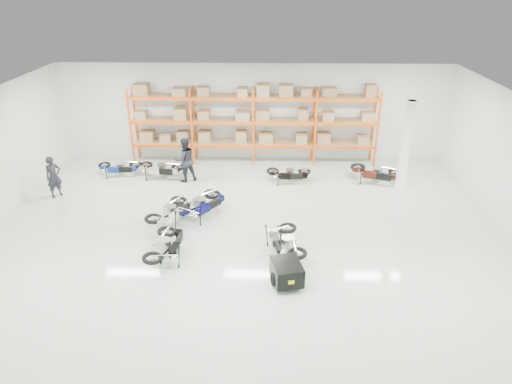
{
  "coord_description": "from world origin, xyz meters",
  "views": [
    {
      "loc": [
        0.65,
        -13.81,
        8.1
      ],
      "look_at": [
        0.26,
        0.78,
        1.1
      ],
      "focal_mm": 32.0,
      "sensor_mm": 36.0,
      "label": 1
    }
  ],
  "objects_px": {
    "trailer": "(287,272)",
    "person_left": "(54,177)",
    "moto_back_b": "(160,166)",
    "moto_blue_centre": "(201,201)",
    "moto_touring_right": "(285,238)",
    "moto_back_d": "(376,170)",
    "moto_back_c": "(289,171)",
    "person_back": "(185,160)",
    "moto_black_far_left": "(167,242)",
    "moto_back_a": "(119,165)",
    "moto_silver_left": "(171,208)"
  },
  "relations": [
    {
      "from": "moto_touring_right",
      "to": "moto_back_a",
      "type": "relative_size",
      "value": 1.12
    },
    {
      "from": "person_back",
      "to": "moto_touring_right",
      "type": "bearing_deg",
      "value": 96.64
    },
    {
      "from": "moto_blue_centre",
      "to": "person_left",
      "type": "height_order",
      "value": "person_left"
    },
    {
      "from": "moto_back_c",
      "to": "person_left",
      "type": "distance_m",
      "value": 9.52
    },
    {
      "from": "moto_back_a",
      "to": "moto_back_d",
      "type": "distance_m",
      "value": 11.19
    },
    {
      "from": "moto_touring_right",
      "to": "moto_back_d",
      "type": "xyz_separation_m",
      "value": [
        4.04,
        5.63,
        0.03
      ]
    },
    {
      "from": "person_left",
      "to": "moto_touring_right",
      "type": "bearing_deg",
      "value": -72.53
    },
    {
      "from": "moto_black_far_left",
      "to": "moto_silver_left",
      "type": "bearing_deg",
      "value": -78.23
    },
    {
      "from": "moto_back_a",
      "to": "moto_back_c",
      "type": "xyz_separation_m",
      "value": [
        7.47,
        -0.52,
        -0.0
      ]
    },
    {
      "from": "moto_silver_left",
      "to": "moto_back_a",
      "type": "distance_m",
      "value": 5.22
    },
    {
      "from": "moto_back_a",
      "to": "moto_silver_left",
      "type": "bearing_deg",
      "value": -146.75
    },
    {
      "from": "moto_blue_centre",
      "to": "moto_black_far_left",
      "type": "xyz_separation_m",
      "value": [
        -0.68,
        -2.79,
        -0.04
      ]
    },
    {
      "from": "moto_back_a",
      "to": "person_left",
      "type": "height_order",
      "value": "person_left"
    },
    {
      "from": "moto_blue_centre",
      "to": "moto_back_d",
      "type": "bearing_deg",
      "value": -117.28
    },
    {
      "from": "moto_black_far_left",
      "to": "trailer",
      "type": "relative_size",
      "value": 1.07
    },
    {
      "from": "moto_black_far_left",
      "to": "person_left",
      "type": "relative_size",
      "value": 1.1
    },
    {
      "from": "moto_back_d",
      "to": "moto_touring_right",
      "type": "bearing_deg",
      "value": 164.41
    },
    {
      "from": "moto_black_far_left",
      "to": "moto_back_c",
      "type": "bearing_deg",
      "value": -119.9
    },
    {
      "from": "moto_black_far_left",
      "to": "moto_back_c",
      "type": "relative_size",
      "value": 1.13
    },
    {
      "from": "moto_back_c",
      "to": "person_back",
      "type": "xyz_separation_m",
      "value": [
        -4.43,
        0.02,
        0.47
      ]
    },
    {
      "from": "moto_touring_right",
      "to": "moto_back_c",
      "type": "xyz_separation_m",
      "value": [
        0.33,
        5.57,
        -0.06
      ]
    },
    {
      "from": "moto_back_b",
      "to": "moto_back_c",
      "type": "height_order",
      "value": "moto_back_b"
    },
    {
      "from": "moto_back_b",
      "to": "person_back",
      "type": "height_order",
      "value": "person_back"
    },
    {
      "from": "moto_back_b",
      "to": "moto_back_d",
      "type": "distance_m",
      "value": 9.31
    },
    {
      "from": "trailer",
      "to": "moto_back_b",
      "type": "distance_m",
      "value": 9.17
    },
    {
      "from": "moto_blue_centre",
      "to": "person_back",
      "type": "xyz_separation_m",
      "value": [
        -1.09,
        3.13,
        0.37
      ]
    },
    {
      "from": "moto_back_b",
      "to": "moto_black_far_left",
      "type": "bearing_deg",
      "value": -158.52
    },
    {
      "from": "trailer",
      "to": "person_left",
      "type": "distance_m",
      "value": 10.61
    },
    {
      "from": "moto_back_b",
      "to": "moto_back_c",
      "type": "distance_m",
      "value": 5.61
    },
    {
      "from": "trailer",
      "to": "person_left",
      "type": "height_order",
      "value": "person_left"
    },
    {
      "from": "moto_back_b",
      "to": "moto_back_d",
      "type": "height_order",
      "value": "moto_back_d"
    },
    {
      "from": "moto_black_far_left",
      "to": "trailer",
      "type": "height_order",
      "value": "moto_black_far_left"
    },
    {
      "from": "moto_black_far_left",
      "to": "moto_back_a",
      "type": "xyz_separation_m",
      "value": [
        -3.45,
        6.42,
        -0.06
      ]
    },
    {
      "from": "person_left",
      "to": "moto_back_c",
      "type": "bearing_deg",
      "value": -39.14
    },
    {
      "from": "moto_back_a",
      "to": "person_back",
      "type": "height_order",
      "value": "person_back"
    },
    {
      "from": "moto_silver_left",
      "to": "moto_touring_right",
      "type": "relative_size",
      "value": 1.0
    },
    {
      "from": "moto_back_a",
      "to": "moto_black_far_left",
      "type": "bearing_deg",
      "value": -155.69
    },
    {
      "from": "moto_blue_centre",
      "to": "moto_back_a",
      "type": "distance_m",
      "value": 5.5
    },
    {
      "from": "person_left",
      "to": "person_back",
      "type": "distance_m",
      "value": 5.21
    },
    {
      "from": "moto_blue_centre",
      "to": "person_left",
      "type": "relative_size",
      "value": 1.17
    },
    {
      "from": "moto_back_c",
      "to": "person_left",
      "type": "bearing_deg",
      "value": 100.25
    },
    {
      "from": "trailer",
      "to": "person_back",
      "type": "height_order",
      "value": "person_back"
    },
    {
      "from": "moto_back_b",
      "to": "moto_blue_centre",
      "type": "bearing_deg",
      "value": -139.52
    },
    {
      "from": "moto_black_far_left",
      "to": "moto_back_d",
      "type": "xyz_separation_m",
      "value": [
        7.73,
        5.97,
        0.02
      ]
    },
    {
      "from": "moto_back_a",
      "to": "moto_back_d",
      "type": "relative_size",
      "value": 0.85
    },
    {
      "from": "moto_blue_centre",
      "to": "moto_back_c",
      "type": "xyz_separation_m",
      "value": [
        3.34,
        3.12,
        -0.1
      ]
    },
    {
      "from": "person_back",
      "to": "moto_black_far_left",
      "type": "bearing_deg",
      "value": 64.3
    },
    {
      "from": "moto_touring_right",
      "to": "moto_silver_left",
      "type": "bearing_deg",
      "value": 145.17
    },
    {
      "from": "moto_back_c",
      "to": "person_left",
      "type": "xyz_separation_m",
      "value": [
        -9.37,
        -1.63,
        0.34
      ]
    },
    {
      "from": "moto_touring_right",
      "to": "moto_blue_centre",
      "type": "bearing_deg",
      "value": 131.79
    }
  ]
}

